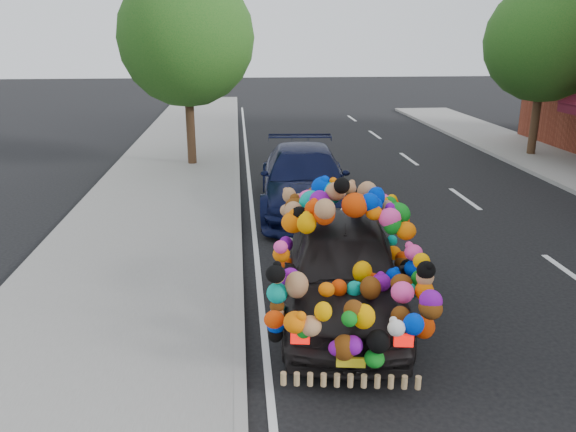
# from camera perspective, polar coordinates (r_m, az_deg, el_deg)

# --- Properties ---
(ground) EXTENTS (100.00, 100.00, 0.00)m
(ground) POSITION_cam_1_polar(r_m,az_deg,el_deg) (9.88, 8.86, -6.83)
(ground) COLOR black
(ground) RESTS_ON ground
(sidewalk) EXTENTS (4.00, 60.00, 0.12)m
(sidewalk) POSITION_cam_1_polar(r_m,az_deg,el_deg) (9.79, -16.59, -7.26)
(sidewalk) COLOR gray
(sidewalk) RESTS_ON ground
(kerb) EXTENTS (0.15, 60.00, 0.13)m
(kerb) POSITION_cam_1_polar(r_m,az_deg,el_deg) (9.58, -5.01, -7.07)
(kerb) COLOR gray
(kerb) RESTS_ON ground
(lane_markings) EXTENTS (6.00, 50.00, 0.01)m
(lane_markings) POSITION_cam_1_polar(r_m,az_deg,el_deg) (11.27, 27.01, -5.45)
(lane_markings) COLOR silver
(lane_markings) RESTS_ON ground
(tree_near_sidewalk) EXTENTS (4.20, 4.20, 6.13)m
(tree_near_sidewalk) POSITION_cam_1_polar(r_m,az_deg,el_deg) (18.25, -10.34, 17.39)
(tree_near_sidewalk) COLOR #332114
(tree_near_sidewalk) RESTS_ON ground
(tree_far_b) EXTENTS (4.00, 4.00, 5.90)m
(tree_far_b) POSITION_cam_1_polar(r_m,az_deg,el_deg) (21.34, 24.70, 15.79)
(tree_far_b) COLOR #332114
(tree_far_b) RESTS_ON ground
(plush_art_car) EXTENTS (2.72, 4.77, 2.12)m
(plush_art_car) POSITION_cam_1_polar(r_m,az_deg,el_deg) (8.45, 5.74, -3.06)
(plush_art_car) COLOR black
(plush_art_car) RESTS_ON ground
(navy_sedan) EXTENTS (2.43, 5.28, 1.50)m
(navy_sedan) POSITION_cam_1_polar(r_m,az_deg,el_deg) (13.70, 1.63, 3.74)
(navy_sedan) COLOR black
(navy_sedan) RESTS_ON ground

